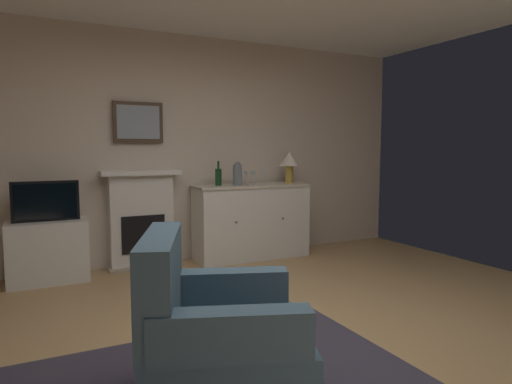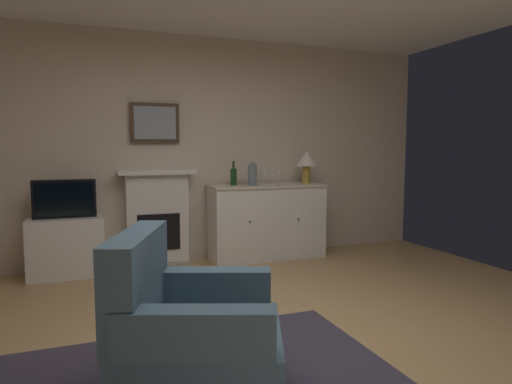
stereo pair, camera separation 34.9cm
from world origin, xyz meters
name	(u,v)px [view 1 (the left image)]	position (x,y,z in m)	size (l,w,h in m)	color
ground_plane	(299,356)	(0.00, 0.00, -0.05)	(6.19, 5.50, 0.10)	tan
wall_rear	(179,149)	(0.00, 2.72, 1.33)	(6.19, 0.06, 2.67)	beige
fireplace_unit	(142,219)	(-0.48, 2.59, 0.55)	(0.87, 0.30, 1.10)	white
framed_picture	(138,122)	(-0.48, 2.64, 1.64)	(0.55, 0.04, 0.45)	#473323
sideboard_cabinet	(252,221)	(0.82, 2.41, 0.46)	(1.43, 0.49, 0.91)	white
table_lamp	(289,161)	(1.35, 2.41, 1.19)	(0.26, 0.26, 0.40)	#B79338
wine_bottle	(218,177)	(0.40, 2.44, 1.02)	(0.08, 0.08, 0.29)	#193F1E
wine_glass_left	(247,175)	(0.75, 2.40, 1.03)	(0.07, 0.07, 0.16)	silver
wine_glass_center	(254,174)	(0.86, 2.44, 1.03)	(0.07, 0.07, 0.16)	silver
wine_glass_right	(264,174)	(0.97, 2.37, 1.03)	(0.07, 0.07, 0.16)	silver
vase_decorative	(237,174)	(0.61, 2.36, 1.05)	(0.11, 0.11, 0.28)	slate
tv_cabinet	(48,251)	(-1.46, 2.43, 0.31)	(0.75, 0.42, 0.62)	white
tv_set	(46,201)	(-1.46, 2.40, 0.82)	(0.62, 0.07, 0.40)	black
armchair	(215,338)	(-0.75, -0.39, 0.38)	(1.02, 0.99, 0.92)	#3F596B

